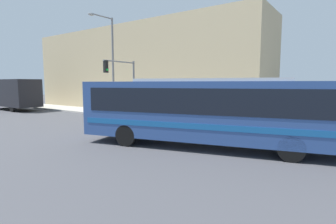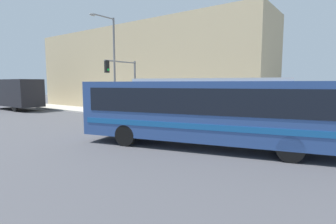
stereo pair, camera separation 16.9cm
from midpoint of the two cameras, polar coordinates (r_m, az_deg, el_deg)
The scene contains 9 objects.
ground_plane at distance 12.22m, azimuth 13.30°, elevation -7.51°, with size 120.00×120.00×0.00m, color #47474C.
sidewalk at distance 30.05m, azimuth -18.97°, elevation 0.58°, with size 3.25×70.00×0.15m.
building_facade at distance 29.20m, azimuth -5.83°, elevation 9.15°, with size 6.00×27.82×8.72m.
city_bus at distance 11.71m, azimuth 9.43°, elevation 0.84°, with size 5.29×12.02×3.08m.
delivery_truck at distance 32.74m, azimuth -29.93°, elevation 3.50°, with size 2.43×7.65×3.29m.
fire_hydrant at distance 17.70m, azimuth 12.42°, elevation -1.67°, with size 0.21×0.28×0.65m.
traffic_light_pole at distance 21.32m, azimuth -9.23°, elevation 7.37°, with size 3.28×0.35×4.55m.
parking_meter at distance 22.05m, azimuth -6.89°, elevation 1.48°, with size 0.14×0.14×1.33m.
street_lamp at distance 23.97m, azimuth -11.95°, elevation 11.37°, with size 2.62×0.28×8.41m.
Camera 2 is at (-10.92, -4.62, 2.87)m, focal length 28.00 mm.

